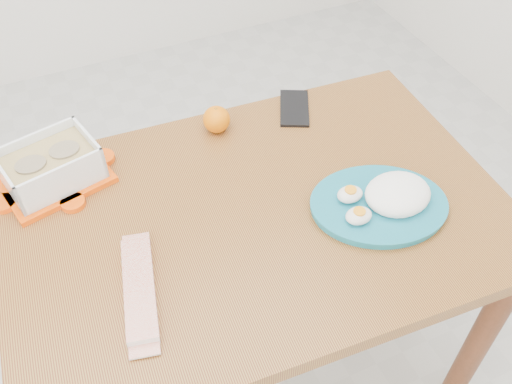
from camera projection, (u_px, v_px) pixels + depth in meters
name	position (u px, v px, depth m)	size (l,w,h in m)	color
ground	(201.00, 345.00, 1.85)	(3.50, 3.50, 0.00)	#B7B7B2
dining_table	(256.00, 242.00, 1.33)	(1.14, 0.79, 0.75)	olive
food_container	(51.00, 167.00, 1.28)	(0.26, 0.22, 0.10)	#FF5207
orange_fruit	(217.00, 119.00, 1.42)	(0.07, 0.07, 0.07)	orange
rice_plate	(385.00, 199.00, 1.24)	(0.38, 0.38, 0.08)	#187389
candy_bar	(139.00, 289.00, 1.10)	(0.24, 0.06, 0.02)	red
smartphone	(294.00, 108.00, 1.50)	(0.07, 0.15, 0.01)	black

